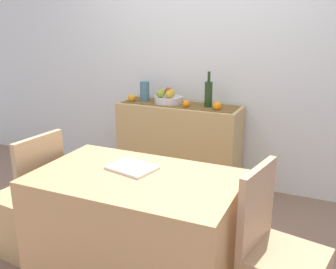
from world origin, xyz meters
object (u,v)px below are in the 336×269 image
at_px(fruit_bowl, 168,100).
at_px(dining_table, 137,231).
at_px(sideboard_console, 179,146).
at_px(open_book, 132,168).
at_px(chair_near_window, 30,217).
at_px(wine_bottle, 208,94).
at_px(ceramic_vase, 145,91).

distance_m(fruit_bowl, dining_table, 1.65).
height_order(sideboard_console, open_book, sideboard_console).
relative_size(fruit_bowl, chair_near_window, 0.31).
bearing_deg(fruit_bowl, open_book, -74.86).
bearing_deg(chair_near_window, wine_bottle, 61.09).
bearing_deg(chair_near_window, fruit_bowl, 74.26).
relative_size(ceramic_vase, open_book, 0.72).
distance_m(dining_table, open_book, 0.39).
xyz_separation_m(ceramic_vase, open_book, (0.64, -1.42, -0.19)).
bearing_deg(dining_table, open_book, 129.17).
bearing_deg(dining_table, wine_bottle, 91.75).
relative_size(wine_bottle, ceramic_vase, 1.66).
xyz_separation_m(sideboard_console, open_book, (0.27, -1.42, 0.33)).
height_order(sideboard_console, chair_near_window, chair_near_window).
bearing_deg(dining_table, fruit_bowl, 106.77).
distance_m(sideboard_console, ceramic_vase, 0.64).
bearing_deg(chair_near_window, ceramic_vase, 83.73).
relative_size(sideboard_console, open_book, 4.27).
height_order(wine_bottle, ceramic_vase, wine_bottle).
height_order(fruit_bowl, dining_table, fruit_bowl).
bearing_deg(ceramic_vase, open_book, -65.63).
relative_size(sideboard_console, fruit_bowl, 4.33).
xyz_separation_m(wine_bottle, dining_table, (0.05, -1.50, -0.60)).
distance_m(ceramic_vase, open_book, 1.57).
bearing_deg(ceramic_vase, dining_table, -64.67).
bearing_deg(wine_bottle, chair_near_window, -118.91).
distance_m(ceramic_vase, chair_near_window, 1.66).
distance_m(fruit_bowl, wine_bottle, 0.42).
bearing_deg(wine_bottle, sideboard_console, -180.00).
xyz_separation_m(fruit_bowl, ceramic_vase, (-0.26, 0.00, 0.06)).
xyz_separation_m(fruit_bowl, dining_table, (0.45, -1.50, -0.51)).
relative_size(wine_bottle, open_book, 1.19).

